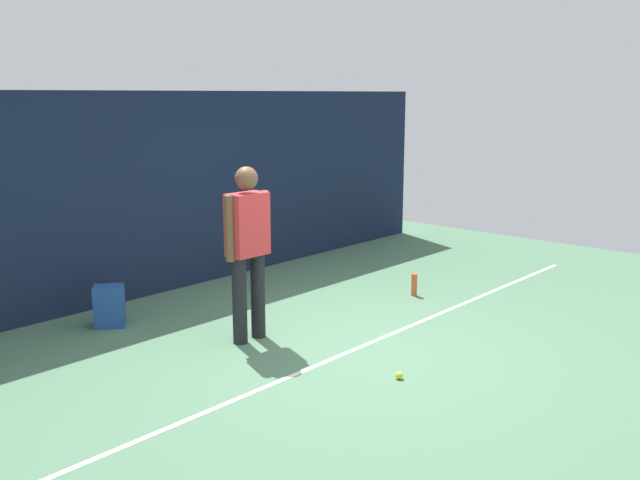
{
  "coord_description": "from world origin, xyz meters",
  "views": [
    {
      "loc": [
        -4.9,
        -3.97,
        2.36
      ],
      "look_at": [
        0.0,
        0.4,
        1.0
      ],
      "focal_mm": 39.59,
      "sensor_mm": 36.0,
      "label": 1
    }
  ],
  "objects_px": {
    "tennis_ball_near_player": "(399,375)",
    "water_bottle": "(414,285)",
    "tennis_player": "(248,243)",
    "backpack": "(110,307)"
  },
  "relations": [
    {
      "from": "backpack",
      "to": "tennis_ball_near_player",
      "type": "relative_size",
      "value": 6.67
    },
    {
      "from": "tennis_ball_near_player",
      "to": "backpack",
      "type": "bearing_deg",
      "value": 105.81
    },
    {
      "from": "tennis_player",
      "to": "backpack",
      "type": "xyz_separation_m",
      "value": [
        -0.69,
        1.38,
        -0.76
      ]
    },
    {
      "from": "tennis_player",
      "to": "tennis_ball_near_player",
      "type": "bearing_deg",
      "value": -83.82
    },
    {
      "from": "tennis_ball_near_player",
      "to": "water_bottle",
      "type": "height_order",
      "value": "water_bottle"
    },
    {
      "from": "tennis_ball_near_player",
      "to": "tennis_player",
      "type": "bearing_deg",
      "value": 96.05
    },
    {
      "from": "tennis_player",
      "to": "backpack",
      "type": "relative_size",
      "value": 3.86
    },
    {
      "from": "tennis_ball_near_player",
      "to": "water_bottle",
      "type": "distance_m",
      "value": 2.57
    },
    {
      "from": "tennis_ball_near_player",
      "to": "water_bottle",
      "type": "xyz_separation_m",
      "value": [
        2.19,
        1.35,
        0.1
      ]
    },
    {
      "from": "tennis_player",
      "to": "backpack",
      "type": "height_order",
      "value": "tennis_player"
    }
  ]
}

